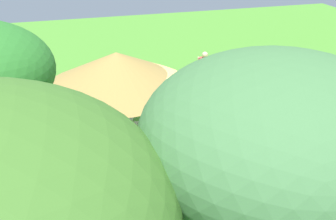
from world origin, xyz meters
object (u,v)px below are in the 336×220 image
patio_dining_table (121,131)px  zebra_by_umbrella (144,86)px  standing_watcher (204,68)px  zebra_nearest_camera (275,84)px  patio_chair_west_end (124,157)px  guest_beside_umbrella (168,110)px  patio_chair_near_hut (126,116)px  striped_lounge_chair (220,157)px  acacia_tree_behind_hut (277,142)px  shade_umbrella (117,69)px

patio_dining_table → zebra_by_umbrella: (-1.34, -2.67, 0.26)m
standing_watcher → zebra_nearest_camera: 3.02m
patio_chair_west_end → guest_beside_umbrella: (-1.78, -1.70, 0.44)m
zebra_nearest_camera → patio_chair_near_hut: bearing=-126.0°
patio_chair_near_hut → striped_lounge_chair: size_ratio=0.95×
guest_beside_umbrella → striped_lounge_chair: bearing=164.6°
patio_dining_table → guest_beside_umbrella: guest_beside_umbrella is taller
zebra_nearest_camera → striped_lounge_chair: bearing=-85.6°
patio_chair_west_end → striped_lounge_chair: patio_chair_west_end is taller
patio_chair_near_hut → zebra_by_umbrella: size_ratio=0.43×
zebra_by_umbrella → acacia_tree_behind_hut: (0.89, 10.31, 3.59)m
shade_umbrella → striped_lounge_chair: (-2.62, 1.64, -2.41)m
patio_chair_near_hut → striped_lounge_chair: 3.61m
patio_chair_west_end → zebra_by_umbrella: zebra_by_umbrella is taller
shade_umbrella → patio_dining_table: bearing=0.0°
patio_dining_table → patio_chair_west_end: bearing=83.8°
patio_dining_table → zebra_nearest_camera: bearing=-168.6°
standing_watcher → acacia_tree_behind_hut: (3.64, 11.23, 3.48)m
guest_beside_umbrella → striped_lounge_chair: (-0.98, 2.08, -0.70)m
patio_chair_near_hut → patio_chair_west_end: same height
patio_chair_west_end → patio_chair_near_hut: bearing=83.8°
patio_dining_table → patio_chair_west_end: size_ratio=1.86×
guest_beside_umbrella → zebra_by_umbrella: (0.30, -2.23, -0.03)m
zebra_nearest_camera → acacia_tree_behind_hut: acacia_tree_behind_hut is taller
patio_dining_table → zebra_by_umbrella: size_ratio=0.79×
patio_chair_west_end → acacia_tree_behind_hut: bearing=-78.6°
patio_chair_near_hut → standing_watcher: bearing=-128.5°
striped_lounge_chair → acacia_tree_behind_hut: 7.68m
patio_chair_near_hut → zebra_nearest_camera: 5.58m
patio_chair_west_end → zebra_nearest_camera: zebra_nearest_camera is taller
shade_umbrella → acacia_tree_behind_hut: acacia_tree_behind_hut is taller
patio_chair_near_hut → zebra_nearest_camera: (-5.55, -0.01, 0.55)m
guest_beside_umbrella → striped_lounge_chair: 2.40m
patio_chair_near_hut → acacia_tree_behind_hut: acacia_tree_behind_hut is taller
patio_dining_table → standing_watcher: standing_watcher is taller
shade_umbrella → patio_chair_west_end: size_ratio=4.76×
patio_chair_near_hut → zebra_by_umbrella: bearing=-104.0°
standing_watcher → zebra_by_umbrella: standing_watcher is taller
striped_lounge_chair → guest_beside_umbrella: bearing=-36.8°
striped_lounge_chair → standing_watcher: bearing=-77.7°
patio_dining_table → zebra_nearest_camera: (-5.96, -1.21, 0.40)m
shade_umbrella → guest_beside_umbrella: (-1.65, -0.44, -1.71)m
patio_chair_west_end → standing_watcher: size_ratio=0.52×
shade_umbrella → patio_chair_near_hut: 2.49m
standing_watcher → acacia_tree_behind_hut: size_ratio=0.32×
zebra_by_umbrella → patio_dining_table: bearing=35.8°
shade_umbrella → striped_lounge_chair: 3.92m
patio_chair_near_hut → acacia_tree_behind_hut: size_ratio=0.17×
patio_dining_table → patio_chair_near_hut: (-0.40, -1.20, -0.14)m
guest_beside_umbrella → patio_chair_west_end: bearing=93.0°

